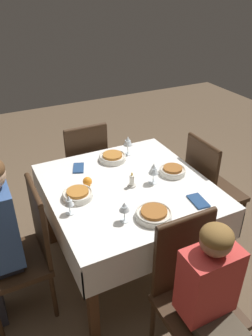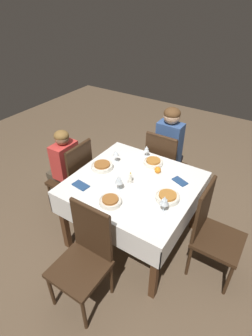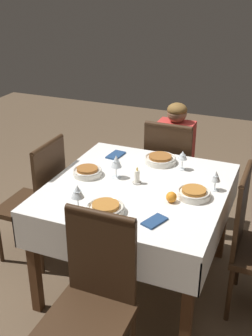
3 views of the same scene
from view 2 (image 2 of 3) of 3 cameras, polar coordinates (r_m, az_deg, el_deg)
ground_plane at (r=3.09m, az=1.47°, el=-14.46°), size 8.00×8.00×0.00m
dining_table at (r=2.61m, az=1.69°, el=-4.68°), size 1.18×1.13×0.77m
chair_south at (r=3.28m, az=8.12°, el=0.81°), size 0.42×0.42×0.98m
chair_east at (r=3.10m, az=-11.19°, el=-1.79°), size 0.42×0.42×0.98m
chair_north at (r=2.29m, az=-9.01°, el=-18.21°), size 0.42×0.42×0.98m
chair_west at (r=2.56m, az=18.25°, el=-12.65°), size 0.42×0.42×0.98m
person_adult_denim at (r=3.32m, az=9.57°, el=4.50°), size 0.30×0.34×1.22m
person_child_red at (r=3.17m, az=-13.58°, el=0.19°), size 0.33×0.30×1.08m
bowl_south at (r=2.80m, az=5.94°, el=1.29°), size 0.21×0.21×0.06m
wine_glass_south at (r=2.89m, az=4.50°, el=4.15°), size 0.06×0.06×0.13m
bowl_east at (r=2.74m, az=-5.22°, el=0.46°), size 0.23×0.23×0.06m
wine_glass_east at (r=2.79m, az=-2.24°, el=3.16°), size 0.07×0.07×0.14m
bowl_north at (r=2.30m, az=-3.44°, el=-7.17°), size 0.20×0.20×0.06m
wine_glass_north at (r=2.39m, az=-1.59°, el=-2.59°), size 0.07×0.07×0.16m
bowl_west at (r=2.37m, az=9.03°, el=-6.21°), size 0.22×0.22×0.06m
wine_glass_west at (r=2.19m, az=8.38°, el=-7.07°), size 0.08×0.08×0.16m
candle_centerpiece at (r=2.53m, az=0.97°, el=-2.30°), size 0.06×0.06×0.12m
orange_fruit at (r=2.67m, az=6.93°, el=-0.42°), size 0.07×0.07×0.07m
napkin_red_folded at (r=2.53m, az=-9.81°, el=-3.74°), size 0.17×0.11×0.01m
napkin_spare_side at (r=2.60m, az=11.65°, el=-2.86°), size 0.17×0.13×0.01m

